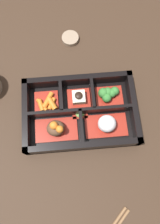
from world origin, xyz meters
TOP-DOWN VIEW (x-y plane):
  - ground_plane at (0.00, 0.00)m, footprint 3.00×3.00m
  - bento_base at (0.00, 0.00)m, footprint 0.29×0.19m
  - bento_rim at (0.00, -0.00)m, footprint 0.29×0.19m
  - bowl_rice at (-0.06, 0.04)m, footprint 0.11×0.06m
  - bowl_stew at (0.06, 0.04)m, footprint 0.11×0.06m
  - bowl_greens at (-0.08, -0.04)m, footprint 0.07×0.06m
  - bowl_tofu at (0.00, -0.04)m, footprint 0.06×0.06m
  - bowl_carrots at (0.08, -0.04)m, footprint 0.06×0.06m
  - bowl_pickles at (-0.00, 0.00)m, footprint 0.04×0.03m
  - sauce_dish at (0.01, -0.24)m, footprint 0.05×0.05m

SIDE VIEW (x-z plane):
  - ground_plane at x=0.00m, z-range 0.00..0.00m
  - bento_base at x=0.00m, z-range 0.00..0.01m
  - sauce_dish at x=0.01m, z-range 0.00..0.01m
  - bowl_pickles at x=0.00m, z-range 0.01..0.02m
  - bowl_carrots at x=0.08m, z-range 0.01..0.03m
  - bowl_tofu at x=0.00m, z-range 0.00..0.04m
  - bento_rim at x=0.00m, z-range 0.00..0.05m
  - bowl_greens at x=-0.08m, z-range 0.01..0.04m
  - bowl_stew at x=0.06m, z-range 0.00..0.05m
  - bowl_rice at x=-0.06m, z-range 0.01..0.05m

